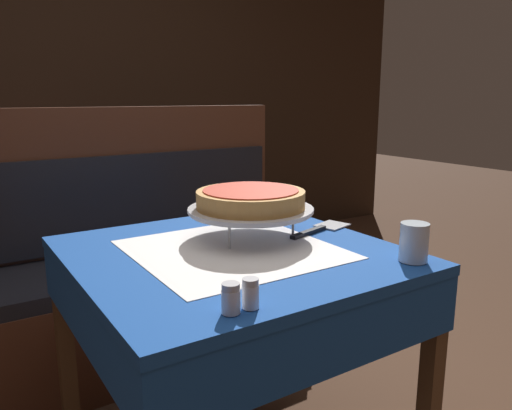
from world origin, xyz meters
TOP-DOWN VIEW (x-y plane):
  - dining_table_front at (0.00, 0.00)m, footprint 0.88×0.88m
  - dining_table_rear at (-0.24, 1.80)m, footprint 0.70×0.70m
  - booth_bench at (-0.01, 0.86)m, footprint 1.63×0.51m
  - back_wall_panel at (0.00, 2.33)m, footprint 6.00×0.04m
  - pizza_pan_stand at (0.11, 0.07)m, footprint 0.39×0.39m
  - deep_dish_pizza at (0.11, 0.07)m, footprint 0.33×0.33m
  - pizza_server at (0.35, 0.02)m, footprint 0.28×0.13m
  - water_glass_near at (0.35, -0.35)m, footprint 0.08×0.08m
  - salt_shaker at (-0.22, -0.37)m, footprint 0.04×0.04m
  - pepper_shaker at (-0.17, -0.37)m, footprint 0.04×0.04m
  - condiment_caddy at (-0.26, 1.83)m, footprint 0.15×0.15m

SIDE VIEW (x-z plane):
  - booth_bench at x=-0.01m, z-range -0.23..0.90m
  - dining_table_rear at x=-0.24m, z-range 0.26..1.02m
  - dining_table_front at x=0.00m, z-range 0.27..1.01m
  - pizza_server at x=0.35m, z-range 0.75..0.76m
  - salt_shaker at x=-0.22m, z-range 0.75..0.81m
  - pepper_shaker at x=-0.17m, z-range 0.75..0.81m
  - condiment_caddy at x=-0.26m, z-range 0.71..0.89m
  - water_glass_near at x=0.35m, z-range 0.75..0.85m
  - pizza_pan_stand at x=0.11m, z-range 0.79..0.88m
  - deep_dish_pizza at x=0.11m, z-range 0.84..0.90m
  - back_wall_panel at x=0.00m, z-range 0.00..2.40m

